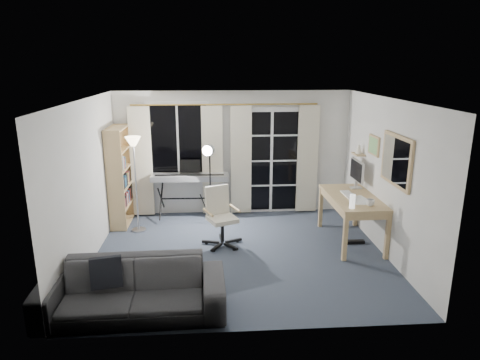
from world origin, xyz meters
name	(u,v)px	position (x,y,z in m)	size (l,w,h in m)	color
floor	(240,255)	(0.00, 0.00, -0.01)	(4.50, 4.00, 0.02)	#323A49
window	(178,139)	(-1.05, 1.97, 1.50)	(1.20, 0.08, 1.40)	white
french_door	(271,162)	(0.75, 1.97, 1.03)	(1.32, 0.09, 2.11)	white
curtains	(226,160)	(-0.14, 1.88, 1.09)	(3.60, 0.07, 2.13)	gold
bookshelf	(118,179)	(-2.12, 1.48, 0.86)	(0.30, 0.84, 1.81)	tan
torchiere_lamp	(134,156)	(-1.74, 1.10, 1.37)	(0.31, 0.31, 1.70)	#B2B2B7
keyboard_piano	(190,178)	(-0.83, 1.70, 0.80)	(1.46, 0.73, 1.05)	black
studio_light	(209,159)	(-0.47, 1.39, 1.22)	(0.35, 0.35, 1.52)	black
office_chair	(219,210)	(-0.30, 0.46, 0.57)	(0.67, 0.65, 0.97)	black
desk	(352,202)	(1.88, 0.38, 0.70)	(0.76, 1.49, 0.79)	tan
monitor	(357,171)	(2.08, 0.83, 1.09)	(0.19, 0.57, 0.50)	silver
desk_clutter	(353,211)	(1.81, 0.14, 0.62)	(0.46, 0.90, 1.01)	white
mug	(370,202)	(1.98, -0.12, 0.86)	(0.13, 0.10, 0.13)	silver
wall_mirror	(396,161)	(2.22, -0.35, 1.55)	(0.04, 0.94, 0.74)	tan
framed_print	(374,145)	(2.23, 0.55, 1.60)	(0.03, 0.42, 0.32)	tan
wall_shelf	(359,151)	(2.16, 1.05, 1.41)	(0.16, 0.30, 0.18)	tan
sofa	(132,281)	(-1.38, -1.55, 0.42)	(2.18, 0.69, 0.85)	#2D2C2F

